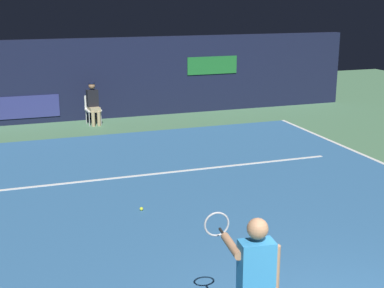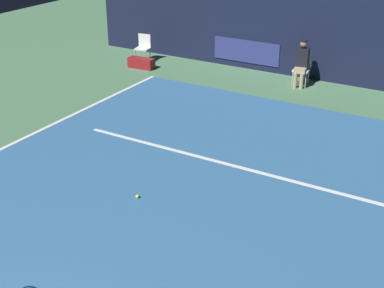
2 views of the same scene
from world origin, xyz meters
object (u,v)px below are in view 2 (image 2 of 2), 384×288
at_px(courtside_chair_near, 143,46).
at_px(line_judge_on_chair, 302,63).
at_px(equipment_bag, 141,63).
at_px(tennis_ball, 137,196).

bearing_deg(courtside_chair_near, line_judge_on_chair, 2.85).
bearing_deg(equipment_bag, tennis_ball, -59.14).
xyz_separation_m(line_judge_on_chair, courtside_chair_near, (-5.26, -0.26, -0.18)).
relative_size(line_judge_on_chair, courtside_chair_near, 1.50).
height_order(line_judge_on_chair, courtside_chair_near, line_judge_on_chair).
xyz_separation_m(courtside_chair_near, tennis_ball, (4.91, -7.20, -0.46)).
relative_size(line_judge_on_chair, tennis_ball, 19.41).
distance_m(line_judge_on_chair, equipment_bag, 5.01).
distance_m(courtside_chair_near, equipment_bag, 0.80).
bearing_deg(tennis_ball, line_judge_on_chair, 87.33).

